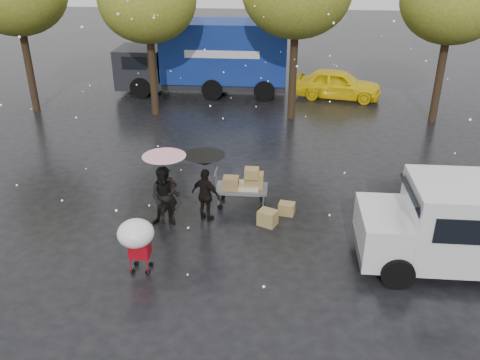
# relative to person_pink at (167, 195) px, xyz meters

# --- Properties ---
(ground) EXTENTS (90.00, 90.00, 0.00)m
(ground) POSITION_rel_person_pink_xyz_m (0.94, -0.83, -0.82)
(ground) COLOR black
(ground) RESTS_ON ground
(person_pink) EXTENTS (0.72, 0.64, 1.65)m
(person_pink) POSITION_rel_person_pink_xyz_m (0.00, 0.00, 0.00)
(person_pink) COLOR black
(person_pink) RESTS_ON ground
(person_middle) EXTENTS (0.84, 0.66, 1.71)m
(person_middle) POSITION_rel_person_pink_xyz_m (-0.01, -0.16, 0.03)
(person_middle) COLOR black
(person_middle) RESTS_ON ground
(person_black) EXTENTS (0.98, 0.74, 1.55)m
(person_black) POSITION_rel_person_pink_xyz_m (1.05, 0.18, -0.05)
(person_black) COLOR black
(person_black) RESTS_ON ground
(umbrella_pink) EXTENTS (1.16, 1.16, 1.99)m
(umbrella_pink) POSITION_rel_person_pink_xyz_m (-0.00, 0.00, 1.01)
(umbrella_pink) COLOR #4C4C4C
(umbrella_pink) RESTS_ON ground
(umbrella_black) EXTENTS (1.10, 1.10, 1.97)m
(umbrella_black) POSITION_rel_person_pink_xyz_m (1.05, 0.18, 1.00)
(umbrella_black) COLOR #4C4C4C
(umbrella_black) RESTS_ON ground
(vendor_cart) EXTENTS (1.52, 0.80, 1.27)m
(vendor_cart) POSITION_rel_person_pink_xyz_m (2.04, 1.10, -0.10)
(vendor_cart) COLOR slate
(vendor_cart) RESTS_ON ground
(shopping_cart) EXTENTS (0.84, 0.84, 1.46)m
(shopping_cart) POSITION_rel_person_pink_xyz_m (-0.15, -2.47, 0.24)
(shopping_cart) COLOR #B10A17
(shopping_cart) RESTS_ON ground
(white_van) EXTENTS (4.91, 2.18, 2.20)m
(white_van) POSITION_rel_person_pink_xyz_m (7.59, -1.47, 0.34)
(white_van) COLOR silver
(white_van) RESTS_ON ground
(blue_truck) EXTENTS (8.30, 2.60, 3.50)m
(blue_truck) POSITION_rel_person_pink_xyz_m (-0.67, 12.67, 0.94)
(blue_truck) COLOR navy
(blue_truck) RESTS_ON ground
(box_ground_near) EXTENTS (0.60, 0.55, 0.43)m
(box_ground_near) POSITION_rel_person_pink_xyz_m (2.76, 0.05, -0.61)
(box_ground_near) COLOR olive
(box_ground_near) RESTS_ON ground
(box_ground_far) EXTENTS (0.50, 0.43, 0.35)m
(box_ground_far) POSITION_rel_person_pink_xyz_m (3.28, 0.69, -0.65)
(box_ground_far) COLOR olive
(box_ground_far) RESTS_ON ground
(yellow_taxi) EXTENTS (4.37, 2.40, 1.41)m
(yellow_taxi) POSITION_rel_person_pink_xyz_m (5.67, 12.28, -0.12)
(yellow_taxi) COLOR yellow
(yellow_taxi) RESTS_ON ground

